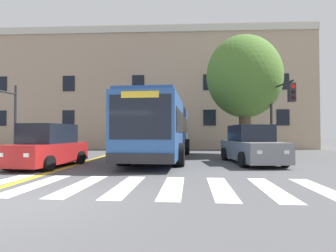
{
  "coord_description": "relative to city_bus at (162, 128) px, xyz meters",
  "views": [
    {
      "loc": [
        3.23,
        -5.27,
        1.45
      ],
      "look_at": [
        2.56,
        8.75,
        1.82
      ],
      "focal_mm": 28.0,
      "sensor_mm": 36.0,
      "label": 1
    }
  ],
  "objects": [
    {
      "name": "ground_plane",
      "position": [
        -2.15,
        -9.77,
        -1.72
      ],
      "size": [
        120.0,
        120.0,
        0.0
      ],
      "primitive_type": "plane",
      "color": "#4C4C4F"
    },
    {
      "name": "city_bus",
      "position": [
        0.0,
        0.0,
        0.0
      ],
      "size": [
        3.49,
        11.7,
        3.21
      ],
      "color": "#2D5699",
      "rests_on": "ground"
    },
    {
      "name": "car_red_near_lane",
      "position": [
        -4.63,
        -4.0,
        -0.88
      ],
      "size": [
        2.28,
        4.16,
        1.84
      ],
      "color": "#AD1E1E",
      "rests_on": "ground"
    },
    {
      "name": "building_facade",
      "position": [
        -2.71,
        12.16,
        3.89
      ],
      "size": [
        31.82,
        8.08,
        11.22
      ],
      "color": "tan",
      "rests_on": "ground"
    },
    {
      "name": "car_grey_far_lane",
      "position": [
        4.46,
        -2.27,
        -0.9
      ],
      "size": [
        2.35,
        4.88,
        1.83
      ],
      "color": "slate",
      "rests_on": "ground"
    },
    {
      "name": "lane_line_yellow_outer",
      "position": [
        -3.63,
        6.1,
        -1.72
      ],
      "size": [
        0.12,
        36.0,
        0.01
      ],
      "primitive_type": "cube",
      "color": "gold",
      "rests_on": "ground"
    },
    {
      "name": "car_black_behind_bus",
      "position": [
        -0.1,
        8.92,
        -0.91
      ],
      "size": [
        1.94,
        3.94,
        1.75
      ],
      "color": "black",
      "rests_on": "ground"
    },
    {
      "name": "street_tree_curbside_large",
      "position": [
        5.28,
        2.26,
        3.38
      ],
      "size": [
        6.99,
        6.91,
        7.83
      ],
      "color": "brown",
      "rests_on": "ground"
    },
    {
      "name": "crosswalk",
      "position": [
        -1.68,
        -7.9,
        -1.72
      ],
      "size": [
        13.4,
        3.58,
        0.01
      ],
      "color": "white",
      "rests_on": "ground"
    },
    {
      "name": "traffic_light_near_corner",
      "position": [
        6.83,
        0.32,
        1.36
      ],
      "size": [
        0.5,
        2.68,
        4.73
      ],
      "color": "#28282D",
      "rests_on": "ground"
    },
    {
      "name": "lane_line_yellow_inner",
      "position": [
        -3.79,
        6.1,
        -1.72
      ],
      "size": [
        0.12,
        36.0,
        0.01
      ],
      "primitive_type": "cube",
      "color": "gold",
      "rests_on": "ground"
    }
  ]
}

